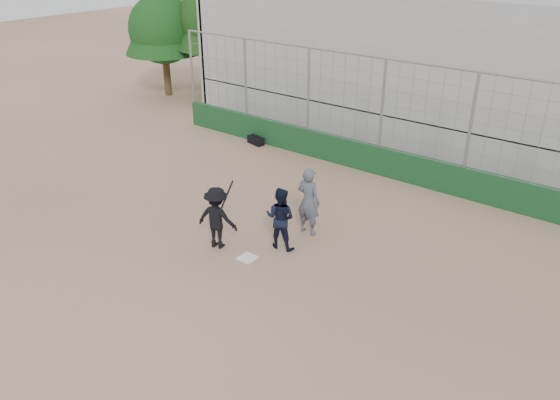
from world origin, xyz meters
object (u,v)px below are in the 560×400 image
Objects in this scene: catcher_crouched at (280,228)px; batter_at_plate at (217,218)px; equipment_bag at (256,140)px; umpire at (308,204)px.

batter_at_plate is at bearing -145.00° from catcher_crouched.
batter_at_plate reaches higher than equipment_bag.
catcher_crouched is 1.16m from umpire.
equipment_bag is (-5.72, 4.59, -0.73)m from umpire.
catcher_crouched is at bearing 83.21° from umpire.
batter_at_plate is at bearing 53.83° from umpire.
catcher_crouched reaches higher than equipment_bag.
equipment_bag is (-5.60, 5.70, -0.44)m from catcher_crouched.
batter_at_plate is 7.92m from equipment_bag.
equipment_bag is at bearing -38.97° from umpire.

